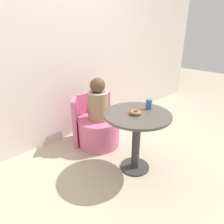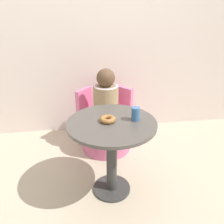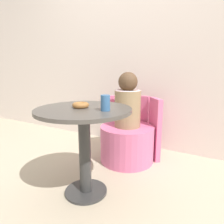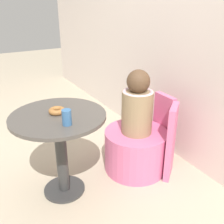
% 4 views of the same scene
% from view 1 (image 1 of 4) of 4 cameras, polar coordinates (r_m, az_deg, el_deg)
% --- Properties ---
extents(ground_plane, '(12.00, 12.00, 0.00)m').
position_cam_1_polar(ground_plane, '(2.30, 4.57, -15.92)').
color(ground_plane, '#B7A88E').
extents(back_wall, '(6.00, 0.06, 2.40)m').
position_cam_1_polar(back_wall, '(2.69, -13.56, 17.17)').
color(back_wall, silver).
rests_on(back_wall, ground_plane).
extents(round_table, '(0.68, 0.68, 0.66)m').
position_cam_1_polar(round_table, '(2.07, 7.09, -4.50)').
color(round_table, '#333333').
rests_on(round_table, ground_plane).
extents(tub_chair, '(0.54, 0.54, 0.36)m').
position_cam_1_polar(tub_chair, '(2.64, -3.79, -5.59)').
color(tub_chair, '#DB6693').
rests_on(tub_chair, ground_plane).
extents(booth_backrest, '(0.64, 0.23, 0.64)m').
position_cam_1_polar(booth_backrest, '(2.74, -6.88, -1.41)').
color(booth_backrest, '#DB6693').
rests_on(booth_backrest, ground_plane).
extents(child_figure, '(0.26, 0.26, 0.53)m').
position_cam_1_polar(child_figure, '(2.47, -4.04, 3.13)').
color(child_figure, '#937A56').
rests_on(child_figure, tub_chair).
extents(donut, '(0.12, 0.12, 0.04)m').
position_cam_1_polar(donut, '(1.97, 6.69, -0.11)').
color(donut, '#9E6633').
rests_on(donut, round_table).
extents(cup, '(0.06, 0.06, 0.10)m').
position_cam_1_polar(cup, '(2.11, 10.49, 2.21)').
color(cup, '#386699').
rests_on(cup, round_table).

